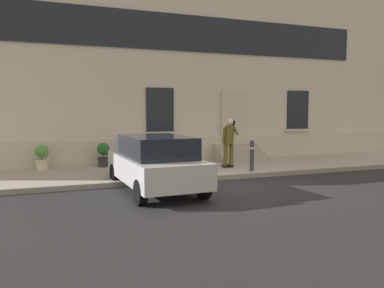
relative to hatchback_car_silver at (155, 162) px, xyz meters
name	(u,v)px	position (x,y,z in m)	size (l,w,h in m)	color
ground_plane	(225,186)	(2.07, -0.04, -0.79)	(80.00, 80.00, 0.00)	#232326
sidewalk	(191,170)	(2.07, 2.76, -0.71)	(24.00, 3.60, 0.15)	#99968E
curb_edge	(212,178)	(2.07, 0.90, -0.71)	(24.00, 0.12, 0.15)	gray
building_facade	(169,72)	(2.08, 5.24, 2.94)	(24.00, 1.52, 7.50)	beige
entrance_stoop	(238,154)	(4.66, 4.08, -0.40)	(1.96, 1.28, 0.64)	#9E998E
hatchback_car_silver	(155,162)	(0.00, 0.00, 0.00)	(1.92, 4.13, 1.50)	#B7B7BF
bollard_near_person	(252,154)	(3.71, 1.31, -0.08)	(0.15, 0.15, 1.04)	#333338
bollard_far_left	(137,159)	(-0.21, 1.31, -0.08)	(0.15, 0.15, 1.04)	#333338
person_on_phone	(229,140)	(3.32, 2.24, 0.36)	(0.51, 0.49, 1.75)	#514C1E
planter_cream	(42,157)	(-2.86, 4.08, -0.18)	(0.44, 0.44, 0.86)	beige
planter_charcoal	(104,154)	(-0.79, 4.08, -0.18)	(0.44, 0.44, 0.86)	#2D2D30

